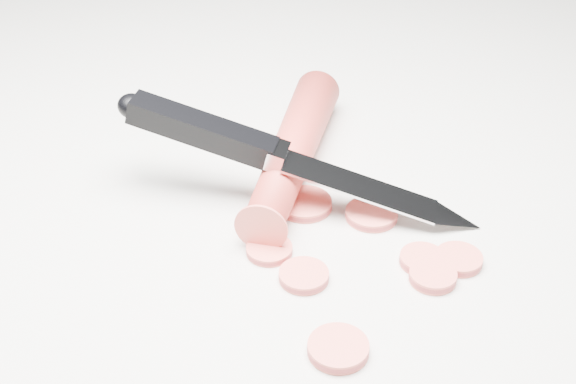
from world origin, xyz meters
name	(u,v)px	position (x,y,z in m)	size (l,w,h in m)	color
ground	(343,219)	(0.00, 0.00, 0.00)	(2.40, 2.40, 0.00)	beige
carrot	(293,150)	(-0.02, 0.07, 0.02)	(0.03, 0.03, 0.20)	red
carrot_slice_0	(269,250)	(-0.06, -0.02, 0.00)	(0.03, 0.03, 0.01)	#E75548
carrot_slice_1	(338,348)	(-0.05, -0.12, 0.00)	(0.04, 0.04, 0.01)	#E75548
carrot_slice_2	(433,276)	(0.03, -0.08, 0.00)	(0.03, 0.03, 0.01)	#E75548
carrot_slice_3	(423,260)	(0.03, -0.06, 0.00)	(0.03, 0.03, 0.01)	#E75548
carrot_slice_4	(372,214)	(0.02, 0.00, 0.00)	(0.04, 0.04, 0.01)	#E75548
carrot_slice_5	(305,204)	(-0.02, 0.02, 0.00)	(0.04, 0.04, 0.01)	#E75548
carrot_slice_6	(458,259)	(0.06, -0.07, 0.00)	(0.03, 0.03, 0.01)	#E75548
carrot_slice_7	(304,276)	(-0.05, -0.05, 0.00)	(0.03, 0.03, 0.01)	#E75548
kitchen_knife	(298,158)	(-0.02, 0.03, 0.04)	(0.25, 0.16, 0.08)	#B5B7BC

